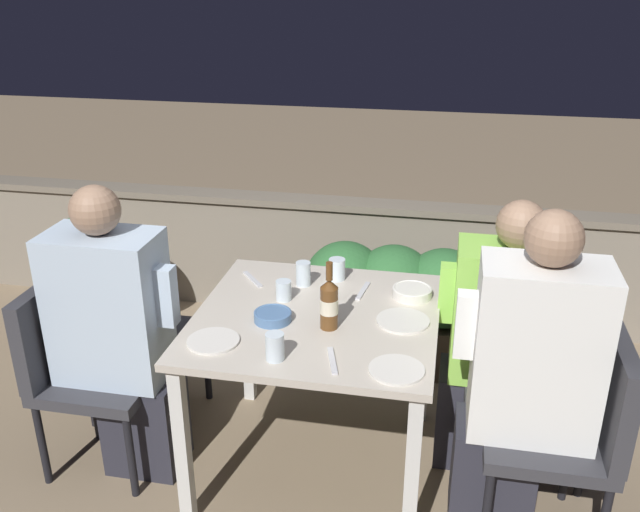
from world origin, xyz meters
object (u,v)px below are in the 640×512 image
at_px(chair_left_near, 79,357).
at_px(beer_bottle, 329,303).
at_px(potted_plant, 93,267).
at_px(chair_right_far, 546,365).
at_px(person_green_blouse, 499,340).
at_px(chair_left_far, 127,323).
at_px(person_white_polo, 524,380).
at_px(person_blue_shirt, 119,336).
at_px(chair_right_near, 576,419).

xyz_separation_m(chair_left_near, beer_bottle, (1.04, 0.05, 0.33)).
relative_size(beer_bottle, potted_plant, 0.34).
bearing_deg(chair_left_near, beer_bottle, 2.49).
relative_size(chair_left_near, chair_right_far, 1.00).
bearing_deg(person_green_blouse, chair_left_far, -179.83).
height_order(person_white_polo, person_green_blouse, person_white_polo).
distance_m(chair_left_near, person_green_blouse, 1.72).
bearing_deg(chair_left_near, person_white_polo, -1.28).
xyz_separation_m(chair_right_far, potted_plant, (-2.31, 0.58, -0.02)).
distance_m(person_green_blouse, potted_plant, 2.19).
distance_m(person_white_polo, potted_plant, 2.37).
height_order(person_blue_shirt, person_white_polo, person_white_polo).
height_order(chair_left_near, potted_plant, chair_left_near).
xyz_separation_m(person_white_polo, person_green_blouse, (-0.07, 0.36, -0.05)).
relative_size(chair_left_far, person_green_blouse, 0.69).
xyz_separation_m(chair_left_near, person_green_blouse, (1.69, 0.32, 0.09)).
relative_size(chair_right_near, person_green_blouse, 0.69).
bearing_deg(person_green_blouse, beer_bottle, -157.28).
xyz_separation_m(person_blue_shirt, chair_left_far, (-0.13, 0.31, -0.12)).
xyz_separation_m(beer_bottle, potted_plant, (-1.46, 0.85, -0.35)).
xyz_separation_m(person_green_blouse, beer_bottle, (-0.65, -0.27, 0.24)).
relative_size(chair_left_near, person_blue_shirt, 0.66).
bearing_deg(potted_plant, person_green_blouse, -15.28).
height_order(chair_left_near, person_blue_shirt, person_blue_shirt).
distance_m(chair_left_near, person_blue_shirt, 0.23).
bearing_deg(person_white_polo, person_green_blouse, 100.82).
bearing_deg(potted_plant, person_blue_shirt, -55.28).
relative_size(person_white_polo, chair_right_far, 1.55).
distance_m(chair_left_far, chair_right_near, 1.92).
relative_size(chair_left_far, beer_bottle, 3.07).
bearing_deg(person_white_polo, chair_left_near, 178.72).
xyz_separation_m(chair_left_far, person_green_blouse, (1.62, 0.00, 0.09)).
distance_m(chair_right_far, potted_plant, 2.38).
bearing_deg(chair_left_far, person_white_polo, -11.71).
bearing_deg(chair_right_near, person_green_blouse, 126.41).
distance_m(chair_left_near, person_white_polo, 1.76).
distance_m(chair_left_far, chair_right_far, 1.82).
bearing_deg(person_white_polo, person_blue_shirt, 178.56).
relative_size(person_green_blouse, beer_bottle, 4.42).
bearing_deg(chair_right_far, person_white_polo, -109.99).
height_order(person_blue_shirt, chair_left_far, person_blue_shirt).
distance_m(chair_left_near, chair_right_near, 1.95).
xyz_separation_m(chair_left_far, person_white_polo, (1.69, -0.35, 0.14)).
bearing_deg(potted_plant, beer_bottle, -30.11).
bearing_deg(chair_right_near, beer_bottle, 174.71).
xyz_separation_m(chair_right_near, person_white_polo, (-0.19, 0.00, 0.14)).
distance_m(person_blue_shirt, chair_right_near, 1.76).
xyz_separation_m(chair_left_near, person_blue_shirt, (0.20, 0.00, 0.12)).
xyz_separation_m(chair_left_far, beer_bottle, (0.98, -0.27, 0.33)).
distance_m(chair_left_near, beer_bottle, 1.09).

